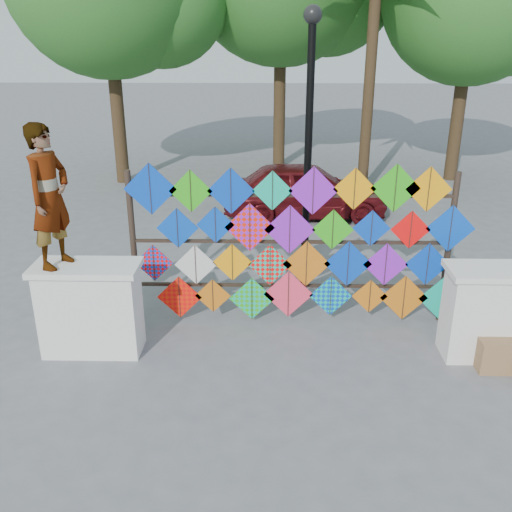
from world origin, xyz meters
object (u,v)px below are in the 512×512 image
sedan (305,190)px  lamppost (309,128)px  kite_rack (298,246)px  vendor_woman (49,197)px

sedan → lamppost: bearing=173.6°
kite_rack → sedan: bearing=85.4°
lamppost → kite_rack: bearing=-98.2°
kite_rack → sedan: 5.19m
vendor_woman → kite_rack: bearing=-54.6°
kite_rack → sedan: kite_rack is taller
kite_rack → vendor_woman: bearing=-163.7°
lamppost → sedan: bearing=86.5°
vendor_woman → sedan: vendor_woman is taller
vendor_woman → lamppost: lamppost is taller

